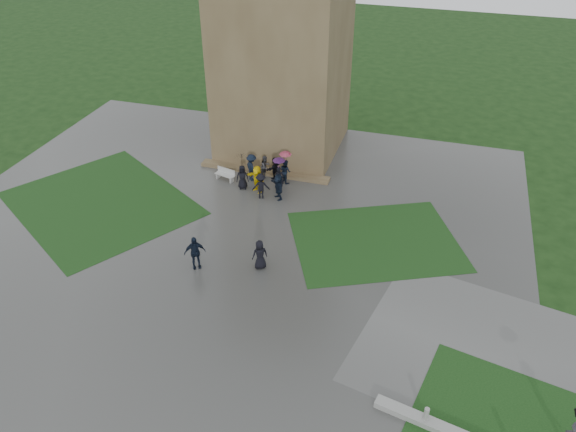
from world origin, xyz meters
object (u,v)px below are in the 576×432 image
(pedestrian_mid, at_px, (195,252))
(tower, at_px, (283,21))
(pedestrian_near, at_px, (260,255))
(bench, at_px, (225,174))

(pedestrian_mid, bearing_deg, tower, 56.15)
(tower, height_order, pedestrian_near, tower)
(tower, bearing_deg, pedestrian_mid, -90.68)
(bench, relative_size, pedestrian_near, 0.86)
(tower, height_order, bench, tower)
(bench, bearing_deg, pedestrian_mid, -63.38)
(pedestrian_mid, distance_m, pedestrian_near, 3.38)
(bench, relative_size, pedestrian_mid, 0.76)
(pedestrian_near, bearing_deg, bench, -91.25)
(tower, bearing_deg, bench, -109.82)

